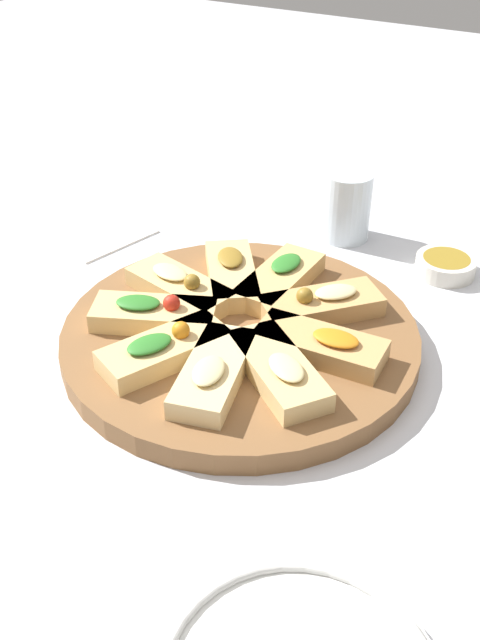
% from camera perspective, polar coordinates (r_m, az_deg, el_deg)
% --- Properties ---
extents(ground_plane, '(3.00, 3.00, 0.00)m').
position_cam_1_polar(ground_plane, '(0.82, -0.00, -2.06)').
color(ground_plane, silver).
extents(serving_board, '(0.38, 0.38, 0.02)m').
position_cam_1_polar(serving_board, '(0.81, -0.00, -1.36)').
color(serving_board, brown).
rests_on(serving_board, ground_plane).
extents(focaccia_slice_0, '(0.14, 0.08, 0.04)m').
position_cam_1_polar(focaccia_slice_0, '(0.85, -4.58, 2.52)').
color(focaccia_slice_0, '#DBB775').
rests_on(focaccia_slice_0, serving_board).
extents(focaccia_slice_1, '(0.14, 0.10, 0.04)m').
position_cam_1_polar(focaccia_slice_1, '(0.81, -6.58, 0.49)').
color(focaccia_slice_1, '#DBB775').
rests_on(focaccia_slice_1, serving_board).
extents(focaccia_slice_2, '(0.10, 0.14, 0.04)m').
position_cam_1_polar(focaccia_slice_2, '(0.76, -5.78, -2.22)').
color(focaccia_slice_2, '#DBB775').
rests_on(focaccia_slice_2, serving_board).
extents(focaccia_slice_3, '(0.08, 0.14, 0.03)m').
position_cam_1_polar(focaccia_slice_3, '(0.72, -2.02, -4.00)').
color(focaccia_slice_3, '#E5C689').
rests_on(focaccia_slice_3, serving_board).
extents(focaccia_slice_4, '(0.14, 0.12, 0.03)m').
position_cam_1_polar(focaccia_slice_4, '(0.73, 2.96, -3.79)').
color(focaccia_slice_4, '#DBB775').
rests_on(focaccia_slice_4, serving_board).
extents(focaccia_slice_5, '(0.13, 0.06, 0.03)m').
position_cam_1_polar(focaccia_slice_5, '(0.77, 6.30, -1.74)').
color(focaccia_slice_5, tan).
rests_on(focaccia_slice_5, serving_board).
extents(focaccia_slice_6, '(0.13, 0.13, 0.04)m').
position_cam_1_polar(focaccia_slice_6, '(0.82, 6.21, 1.19)').
color(focaccia_slice_6, tan).
rests_on(focaccia_slice_6, serving_board).
extents(focaccia_slice_7, '(0.06, 0.13, 0.03)m').
position_cam_1_polar(focaccia_slice_7, '(0.86, 3.26, 3.06)').
color(focaccia_slice_7, tan).
rests_on(focaccia_slice_7, serving_board).
extents(focaccia_slice_8, '(0.12, 0.14, 0.03)m').
position_cam_1_polar(focaccia_slice_8, '(0.87, -0.64, 3.52)').
color(focaccia_slice_8, '#DBB775').
rests_on(focaccia_slice_8, serving_board).
extents(water_glass, '(0.07, 0.07, 0.09)m').
position_cam_1_polar(water_glass, '(1.02, 8.08, 8.62)').
color(water_glass, silver).
rests_on(water_glass, ground_plane).
extents(napkin_stack, '(0.17, 0.16, 0.01)m').
position_cam_1_polar(napkin_stack, '(1.07, -11.28, 6.88)').
color(napkin_stack, white).
rests_on(napkin_stack, ground_plane).
extents(dipping_bowl, '(0.08, 0.08, 0.02)m').
position_cam_1_polar(dipping_bowl, '(0.98, 15.39, 4.05)').
color(dipping_bowl, silver).
rests_on(dipping_bowl, ground_plane).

